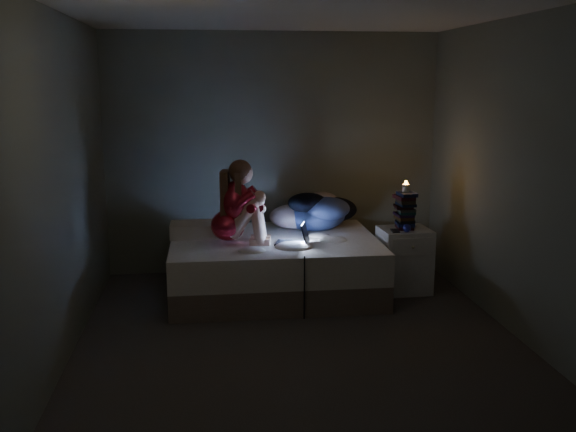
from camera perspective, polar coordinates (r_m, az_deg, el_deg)
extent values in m
cube|color=#332E2C|center=(5.50, 0.79, -10.46)|extent=(3.60, 3.80, 0.02)
cube|color=silver|center=(5.11, 0.88, 17.81)|extent=(3.60, 3.80, 0.02)
cube|color=#62665C|center=(7.03, -1.33, 5.51)|extent=(3.60, 0.02, 2.60)
cube|color=#62665C|center=(3.30, 5.43, -1.89)|extent=(3.60, 0.02, 2.60)
cube|color=#62665C|center=(5.22, -19.29, 2.60)|extent=(0.02, 3.80, 2.60)
cube|color=#62665C|center=(5.69, 19.24, 3.32)|extent=(0.02, 3.80, 2.60)
cube|color=white|center=(6.48, -8.28, -1.21)|extent=(0.48, 0.34, 0.14)
cube|color=silver|center=(6.56, 10.26, -3.86)|extent=(0.50, 0.45, 0.64)
cylinder|color=beige|center=(6.43, 10.40, 2.28)|extent=(0.07, 0.07, 0.08)
cube|color=black|center=(6.36, 9.43, -1.30)|extent=(0.09, 0.15, 0.01)
sphere|color=navy|center=(6.33, 10.45, -1.06)|extent=(0.08, 0.08, 0.08)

